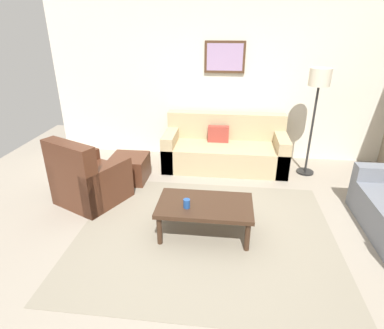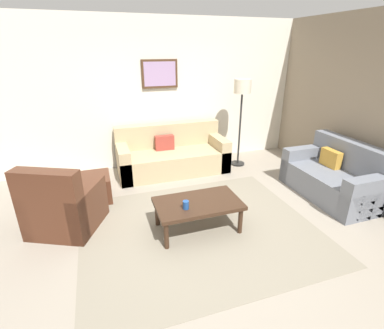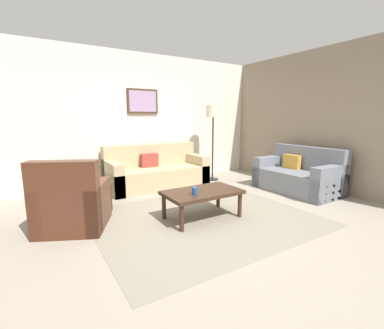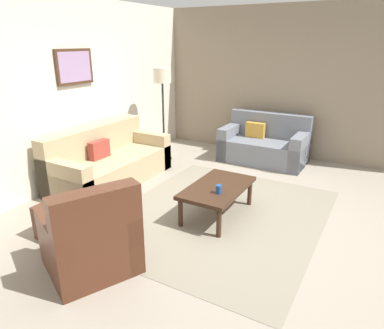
# 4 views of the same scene
# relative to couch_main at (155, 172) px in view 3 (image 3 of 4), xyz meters

# --- Properties ---
(ground_plane) EXTENTS (8.00, 8.00, 0.00)m
(ground_plane) POSITION_rel_couch_main_xyz_m (-0.17, -2.09, -0.30)
(ground_plane) COLOR gray
(rear_partition) EXTENTS (6.00, 0.12, 2.80)m
(rear_partition) POSITION_rel_couch_main_xyz_m (-0.17, 0.51, 1.10)
(rear_partition) COLOR silver
(rear_partition) RESTS_ON ground_plane
(stone_feature_panel) EXTENTS (0.12, 5.20, 2.80)m
(stone_feature_panel) POSITION_rel_couch_main_xyz_m (2.83, -2.09, 1.10)
(stone_feature_panel) COLOR gray
(stone_feature_panel) RESTS_ON ground_plane
(area_rug) EXTENTS (3.04, 2.53, 0.01)m
(area_rug) POSITION_rel_couch_main_xyz_m (-0.17, -2.09, -0.29)
(area_rug) COLOR gray
(area_rug) RESTS_ON ground_plane
(couch_main) EXTENTS (2.06, 0.91, 0.88)m
(couch_main) POSITION_rel_couch_main_xyz_m (0.00, 0.00, 0.00)
(couch_main) COLOR tan
(couch_main) RESTS_ON ground_plane
(couch_loveseat) EXTENTS (0.89, 1.54, 0.88)m
(couch_loveseat) POSITION_rel_couch_main_xyz_m (2.28, -1.88, 0.00)
(couch_loveseat) COLOR slate
(couch_loveseat) RESTS_ON ground_plane
(armchair_leather) EXTENTS (1.07, 1.07, 0.95)m
(armchair_leather) POSITION_rel_couch_main_xyz_m (-1.85, -1.53, 0.01)
(armchair_leather) COLOR #4C2819
(armchair_leather) RESTS_ON ground_plane
(ottoman) EXTENTS (0.56, 0.56, 0.40)m
(ottoman) POSITION_rel_couch_main_xyz_m (-1.49, -0.78, -0.10)
(ottoman) COLOR #4C2819
(ottoman) RESTS_ON ground_plane
(coffee_table) EXTENTS (1.10, 0.64, 0.41)m
(coffee_table) POSITION_rel_couch_main_xyz_m (-0.18, -2.07, 0.06)
(coffee_table) COLOR #382316
(coffee_table) RESTS_ON ground_plane
(cup) EXTENTS (0.08, 0.08, 0.11)m
(cup) POSITION_rel_couch_main_xyz_m (-0.38, -2.18, 0.17)
(cup) COLOR #1E478C
(cup) RESTS_ON coffee_table
(lamp_standing) EXTENTS (0.32, 0.32, 1.71)m
(lamp_standing) POSITION_rel_couch_main_xyz_m (1.37, -0.19, 1.11)
(lamp_standing) COLOR black
(lamp_standing) RESTS_ON ground_plane
(framed_artwork) EXTENTS (0.68, 0.04, 0.52)m
(framed_artwork) POSITION_rel_couch_main_xyz_m (-0.07, 0.42, 1.49)
(framed_artwork) COLOR #472D1C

